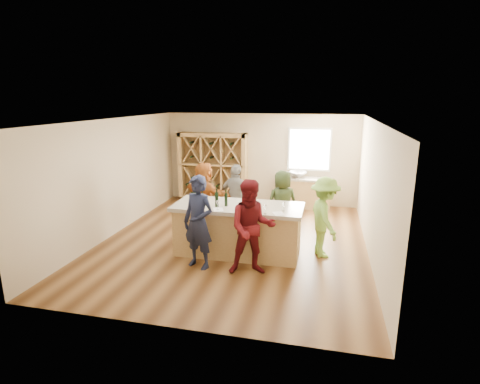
% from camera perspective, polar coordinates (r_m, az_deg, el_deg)
% --- Properties ---
extents(floor, '(6.00, 7.00, 0.10)m').
position_cam_1_polar(floor, '(8.88, -0.93, -7.80)').
color(floor, brown).
rests_on(floor, ground).
extents(ceiling, '(6.00, 7.00, 0.10)m').
position_cam_1_polar(ceiling, '(8.24, -1.01, 11.23)').
color(ceiling, white).
rests_on(ceiling, ground).
extents(wall_back, '(6.00, 0.10, 2.80)m').
position_cam_1_polar(wall_back, '(11.86, 3.19, 5.09)').
color(wall_back, '#C5B18E').
rests_on(wall_back, ground).
extents(wall_front, '(6.00, 0.10, 2.80)m').
position_cam_1_polar(wall_front, '(5.22, -10.49, -7.18)').
color(wall_front, '#C5B18E').
rests_on(wall_front, ground).
extents(wall_left, '(0.10, 7.00, 2.80)m').
position_cam_1_polar(wall_left, '(9.63, -18.88, 2.20)').
color(wall_left, '#C5B18E').
rests_on(wall_left, ground).
extents(wall_right, '(0.10, 7.00, 2.80)m').
position_cam_1_polar(wall_right, '(8.27, 20.00, 0.21)').
color(wall_right, '#C5B18E').
rests_on(wall_right, ground).
extents(window_frame, '(1.30, 0.06, 1.30)m').
position_cam_1_polar(window_frame, '(11.57, 10.53, 6.40)').
color(window_frame, white).
rests_on(window_frame, wall_back).
extents(window_pane, '(1.18, 0.01, 1.18)m').
position_cam_1_polar(window_pane, '(11.53, 10.52, 6.37)').
color(window_pane, white).
rests_on(window_pane, wall_back).
extents(wine_rack, '(2.20, 0.45, 2.20)m').
position_cam_1_polar(wine_rack, '(11.99, -4.16, 3.72)').
color(wine_rack, tan).
rests_on(wine_rack, floor).
extents(back_counter_base, '(1.60, 0.58, 0.86)m').
position_cam_1_polar(back_counter_base, '(11.56, 9.67, -0.25)').
color(back_counter_base, tan).
rests_on(back_counter_base, floor).
extents(back_counter_top, '(1.70, 0.62, 0.06)m').
position_cam_1_polar(back_counter_top, '(11.46, 9.77, 1.98)').
color(back_counter_top, '#B3A893').
rests_on(back_counter_top, back_counter_base).
extents(sink, '(0.54, 0.54, 0.19)m').
position_cam_1_polar(sink, '(11.44, 8.79, 2.64)').
color(sink, silver).
rests_on(sink, back_counter_top).
extents(faucet, '(0.02, 0.02, 0.30)m').
position_cam_1_polar(faucet, '(11.61, 8.87, 3.09)').
color(faucet, silver).
rests_on(faucet, back_counter_top).
extents(tasting_counter_base, '(2.60, 1.00, 1.00)m').
position_cam_1_polar(tasting_counter_base, '(8.06, -0.30, -5.97)').
color(tasting_counter_base, tan).
rests_on(tasting_counter_base, floor).
extents(tasting_counter_top, '(2.72, 1.12, 0.08)m').
position_cam_1_polar(tasting_counter_top, '(7.89, -0.30, -2.28)').
color(tasting_counter_top, '#B3A893').
rests_on(tasting_counter_top, tasting_counter_base).
extents(wine_bottle_a, '(0.08, 0.08, 0.27)m').
position_cam_1_polar(wine_bottle_a, '(7.91, -6.93, -1.03)').
color(wine_bottle_a, black).
rests_on(wine_bottle_a, tasting_counter_top).
extents(wine_bottle_b, '(0.09, 0.09, 0.28)m').
position_cam_1_polar(wine_bottle_b, '(7.77, -5.74, -1.24)').
color(wine_bottle_b, black).
rests_on(wine_bottle_b, tasting_counter_top).
extents(wine_bottle_d, '(0.09, 0.09, 0.31)m').
position_cam_1_polar(wine_bottle_d, '(7.73, -3.56, -1.16)').
color(wine_bottle_d, black).
rests_on(wine_bottle_d, tasting_counter_top).
extents(wine_bottle_e, '(0.08, 0.08, 0.27)m').
position_cam_1_polar(wine_bottle_e, '(7.77, -2.14, -1.20)').
color(wine_bottle_e, black).
rests_on(wine_bottle_e, tasting_counter_top).
extents(wine_glass_a, '(0.08, 0.08, 0.19)m').
position_cam_1_polar(wine_glass_a, '(7.52, -3.45, -2.07)').
color(wine_glass_a, white).
rests_on(wine_glass_a, tasting_counter_top).
extents(wine_glass_b, '(0.08, 0.08, 0.16)m').
position_cam_1_polar(wine_glass_b, '(7.40, 0.09, -2.42)').
color(wine_glass_b, white).
rests_on(wine_glass_b, tasting_counter_top).
extents(wine_glass_c, '(0.07, 0.07, 0.17)m').
position_cam_1_polar(wine_glass_c, '(7.29, 3.87, -2.70)').
color(wine_glass_c, white).
rests_on(wine_glass_c, tasting_counter_top).
extents(wine_glass_d, '(0.09, 0.09, 0.19)m').
position_cam_1_polar(wine_glass_d, '(7.60, 2.33, -1.88)').
color(wine_glass_d, white).
rests_on(wine_glass_d, tasting_counter_top).
extents(wine_glass_e, '(0.07, 0.07, 0.18)m').
position_cam_1_polar(wine_glass_e, '(7.49, 6.64, -2.25)').
color(wine_glass_e, white).
rests_on(wine_glass_e, tasting_counter_top).
extents(tasting_menu_a, '(0.28, 0.32, 0.00)m').
position_cam_1_polar(tasting_menu_a, '(7.58, -3.33, -2.67)').
color(tasting_menu_a, white).
rests_on(tasting_menu_a, tasting_counter_top).
extents(tasting_menu_b, '(0.25, 0.33, 0.00)m').
position_cam_1_polar(tasting_menu_b, '(7.44, 0.45, -2.97)').
color(tasting_menu_b, white).
rests_on(tasting_menu_b, tasting_counter_top).
extents(tasting_menu_c, '(0.29, 0.33, 0.00)m').
position_cam_1_polar(tasting_menu_c, '(7.34, 5.89, -3.29)').
color(tasting_menu_c, white).
rests_on(tasting_menu_c, tasting_counter_top).
extents(person_near_left, '(0.80, 0.69, 1.85)m').
position_cam_1_polar(person_near_left, '(7.32, -6.36, -4.63)').
color(person_near_left, '#191E38').
rests_on(person_near_left, floor).
extents(person_near_right, '(0.99, 0.70, 1.83)m').
position_cam_1_polar(person_near_right, '(7.03, 1.83, -5.44)').
color(person_near_right, '#590F14').
rests_on(person_near_right, floor).
extents(person_server, '(0.85, 1.21, 1.71)m').
position_cam_1_polar(person_server, '(8.01, 12.74, -3.77)').
color(person_server, '#8CC64C').
rests_on(person_server, floor).
extents(person_far_mid, '(1.09, 0.76, 1.69)m').
position_cam_1_polar(person_far_mid, '(9.30, -0.56, -0.94)').
color(person_far_mid, slate).
rests_on(person_far_mid, floor).
extents(person_far_right, '(0.93, 0.81, 1.60)m').
position_cam_1_polar(person_far_right, '(9.14, 6.44, -1.63)').
color(person_far_right, '#263319').
rests_on(person_far_right, floor).
extents(person_far_left, '(1.66, 1.26, 1.70)m').
position_cam_1_polar(person_far_left, '(9.65, -5.42, -0.42)').
color(person_far_left, '#994C19').
rests_on(person_far_left, floor).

